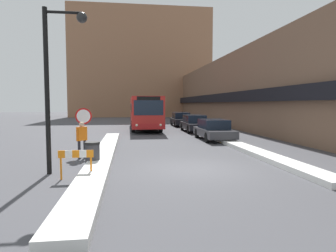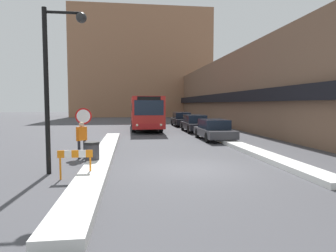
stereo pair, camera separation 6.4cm
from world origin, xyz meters
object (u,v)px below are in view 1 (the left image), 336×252
Objects in this scene: city_bus at (145,112)px; stop_sign at (84,121)px; street_lamp at (56,71)px; parked_car_back at (181,119)px; parked_car_front at (214,130)px; construction_barricade at (76,159)px; parked_car_middle at (194,123)px; trash_bin at (92,154)px; pedestrian at (82,137)px.

stop_sign is (-3.65, -14.51, -0.04)m from city_bus.
city_bus is 5.31× the size of stop_sign.
parked_car_back is at bearing 69.20° from street_lamp.
parked_car_front reaches higher than construction_barricade.
parked_car_middle reaches higher than trash_bin.
stop_sign reaches higher than trash_bin.
parked_car_back is 21.41m from trash_bin.
parked_car_front is at bearing 52.63° from construction_barricade.
parked_car_front is 9.71m from pedestrian.
stop_sign is at bearing -147.48° from parked_car_front.
trash_bin is at bearing 82.04° from construction_barricade.
city_bus reaches higher than parked_car_front.
pedestrian reaches higher than parked_car_back.
city_bus is at bearing 77.72° from street_lamp.
parked_car_middle is 13.39m from stop_sign.
stop_sign is at bearing 51.27° from pedestrian.
city_bus reaches higher than stop_sign.
trash_bin is at bearing 47.44° from street_lamp.
construction_barricade is at bearing -97.96° from trash_bin.
city_bus is 15.86m from pedestrian.
pedestrian is at bearing -112.72° from parked_car_back.
pedestrian is at bearing -87.54° from stop_sign.
parked_car_middle is 17.21m from construction_barricade.
trash_bin reaches higher than construction_barricade.
parked_car_middle is 4.93× the size of trash_bin.
street_lamp is at bearing -110.80° from parked_car_back.
pedestrian is (0.04, -0.93, -0.63)m from stop_sign.
pedestrian is 1.94m from trash_bin.
construction_barricade is (-3.24, -19.19, -0.98)m from city_bus.
city_bus is 19.48m from construction_barricade.
street_lamp is 3.10m from construction_barricade.
parked_car_middle is 0.83× the size of street_lamp.
parked_car_front is 1.03× the size of parked_car_back.
parked_car_back is at bearing 90.00° from parked_car_front.
street_lamp is (-3.99, -18.30, 1.89)m from city_bus.
city_bus reaches higher than trash_bin.
pedestrian reaches higher than parked_car_middle.
parked_car_back is (0.00, 6.65, 0.00)m from parked_car_middle.
city_bus is 10.45m from parked_car_front.
street_lamp is (-8.10, -21.32, 2.80)m from parked_car_back.
trash_bin is 0.86× the size of construction_barricade.
city_bus is 10.71× the size of construction_barricade.
parked_car_front is 2.74× the size of pedestrian.
construction_barricade is at bearing -85.01° from stop_sign.
city_bus is 17.48m from trash_bin.
street_lamp is 3.86m from pedestrian.
pedestrian is at bearing 82.61° from street_lamp.
city_bus is at bearing -143.72° from parked_car_back.
parked_car_front is 12.12m from construction_barricade.
construction_barricade is (-0.28, -2.00, 0.19)m from trash_bin.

